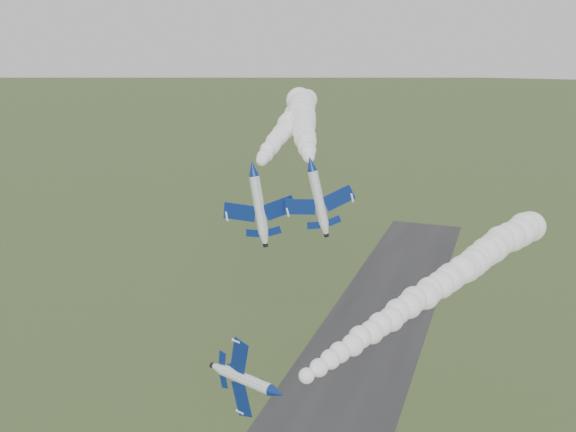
# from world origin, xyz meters

# --- Properties ---
(runway) EXTENTS (24.00, 260.00, 0.04)m
(runway) POSITION_xyz_m (0.00, 30.00, 0.02)
(runway) COLOR #2A2A2C
(runway) RESTS_ON ground
(jet_lead) EXTENTS (6.14, 10.77, 9.24)m
(jet_lead) POSITION_xyz_m (5.51, -8.44, 29.24)
(jet_lead) COLOR white
(smoke_trail_jet_lead) EXTENTS (29.01, 63.00, 5.44)m
(smoke_trail_jet_lead) POSITION_xyz_m (18.85, 23.96, 31.27)
(smoke_trail_jet_lead) COLOR white
(jet_pair_left) EXTENTS (10.90, 13.00, 3.44)m
(jet_pair_left) POSITION_xyz_m (-8.23, 18.73, 47.23)
(jet_pair_left) COLOR white
(smoke_trail_jet_pair_left) EXTENTS (16.02, 64.38, 5.00)m
(smoke_trail_jet_pair_left) POSITION_xyz_m (-15.10, 53.59, 48.87)
(smoke_trail_jet_pair_left) COLOR white
(jet_pair_right) EXTENTS (9.88, 11.63, 3.50)m
(jet_pair_right) POSITION_xyz_m (0.26, 19.49, 48.34)
(jet_pair_right) COLOR white
(smoke_trail_jet_pair_right) EXTENTS (25.87, 53.37, 5.82)m
(smoke_trail_jet_pair_right) POSITION_xyz_m (-10.12, 47.68, 49.72)
(smoke_trail_jet_pair_right) COLOR white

